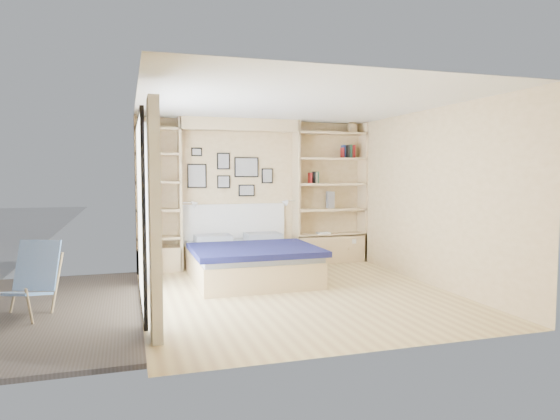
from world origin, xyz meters
name	(u,v)px	position (x,y,z in m)	size (l,w,h in m)	color
ground	(297,294)	(0.00, 0.00, 0.00)	(4.50, 4.50, 0.00)	#E1C683
room_shell	(242,206)	(-0.39, 1.52, 1.08)	(4.50, 4.50, 4.50)	beige
bed	(249,260)	(-0.37, 1.14, 0.28)	(1.79, 2.21, 1.07)	#D3B680
photo_gallery	(229,173)	(-0.45, 2.22, 1.60)	(1.48, 0.02, 0.82)	black
reading_lamps	(241,203)	(-0.30, 2.00, 1.10)	(1.92, 0.12, 0.15)	silver
shelf_decor	(317,168)	(1.09, 2.07, 1.69)	(3.61, 0.23, 2.03)	#A51E1E
deck_chair	(28,280)	(-3.20, -0.11, 0.40)	(0.75, 0.96, 0.85)	tan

